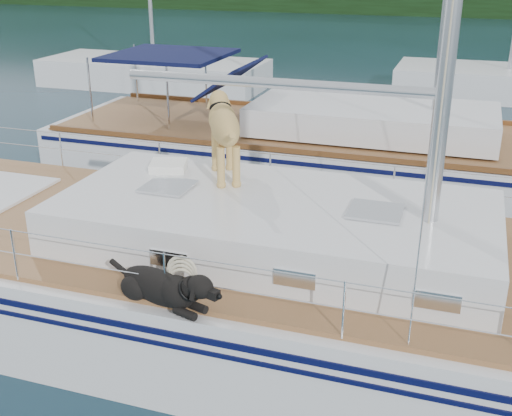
% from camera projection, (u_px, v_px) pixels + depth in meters
% --- Properties ---
extents(ground, '(120.00, 120.00, 0.00)m').
position_uv_depth(ground, '(216.00, 320.00, 8.56)').
color(ground, black).
rests_on(ground, ground).
extents(shore_bank, '(92.00, 1.00, 1.20)m').
position_uv_depth(shore_bank, '(441.00, 6.00, 48.94)').
color(shore_bank, '#595147').
rests_on(shore_bank, ground).
extents(main_sailboat, '(12.00, 3.98, 14.01)m').
position_uv_depth(main_sailboat, '(221.00, 276.00, 8.28)').
color(main_sailboat, white).
rests_on(main_sailboat, ground).
extents(neighbor_sailboat, '(11.00, 3.50, 13.30)m').
position_uv_depth(neighbor_sailboat, '(318.00, 153.00, 13.42)').
color(neighbor_sailboat, white).
rests_on(neighbor_sailboat, ground).
extents(bg_boat_west, '(8.00, 3.00, 11.65)m').
position_uv_depth(bg_boat_west, '(154.00, 74.00, 23.06)').
color(bg_boat_west, white).
rests_on(bg_boat_west, ground).
extents(bg_boat_center, '(7.20, 3.00, 11.65)m').
position_uv_depth(bg_boat_center, '(507.00, 84.00, 21.27)').
color(bg_boat_center, white).
rests_on(bg_boat_center, ground).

